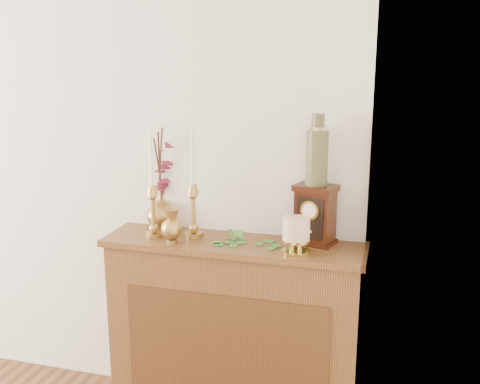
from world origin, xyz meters
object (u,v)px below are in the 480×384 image
(candlestick_left, at_px, (153,203))
(ceramic_vase, at_px, (317,153))
(candlestick_center, at_px, (193,202))
(bud_vase, at_px, (172,226))
(ginger_jar, at_px, (164,182))
(mantel_clock, at_px, (315,215))

(candlestick_left, distance_m, ceramic_vase, 0.81)
(candlestick_left, bearing_deg, candlestick_center, 15.62)
(candlestick_left, bearing_deg, bud_vase, -26.90)
(candlestick_left, height_order, ginger_jar, candlestick_left)
(bud_vase, height_order, ginger_jar, ginger_jar)
(bud_vase, distance_m, ginger_jar, 0.32)
(candlestick_left, xyz_separation_m, ginger_jar, (-0.02, 0.19, 0.06))
(bud_vase, height_order, ceramic_vase, ceramic_vase)
(candlestick_center, distance_m, ginger_jar, 0.25)
(ceramic_vase, bearing_deg, mantel_clock, -106.26)
(candlestick_left, distance_m, mantel_clock, 0.76)
(mantel_clock, bearing_deg, candlestick_left, -155.15)
(bud_vase, height_order, mantel_clock, mantel_clock)
(candlestick_left, distance_m, bud_vase, 0.16)
(candlestick_left, bearing_deg, ginger_jar, 96.53)
(ceramic_vase, bearing_deg, ginger_jar, 174.95)
(mantel_clock, xyz_separation_m, ceramic_vase, (0.00, 0.00, 0.29))
(bud_vase, relative_size, ceramic_vase, 0.50)
(candlestick_left, relative_size, ginger_jar, 1.01)
(candlestick_left, bearing_deg, ceramic_vase, 8.76)
(candlestick_center, relative_size, ginger_jar, 1.03)
(bud_vase, bearing_deg, mantel_clock, 15.24)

